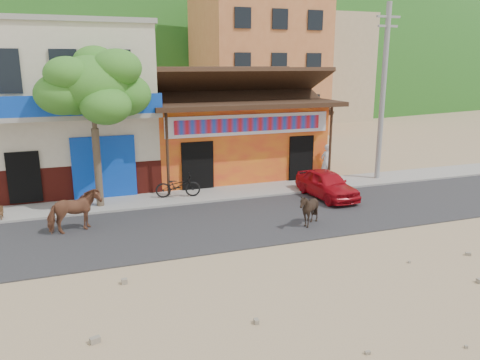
# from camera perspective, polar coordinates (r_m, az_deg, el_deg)

# --- Properties ---
(ground) EXTENTS (120.00, 120.00, 0.00)m
(ground) POSITION_cam_1_polar(r_m,az_deg,el_deg) (14.52, 3.44, -8.15)
(ground) COLOR #9E825B
(ground) RESTS_ON ground
(road) EXTENTS (60.00, 5.00, 0.04)m
(road) POSITION_cam_1_polar(r_m,az_deg,el_deg) (16.69, 0.09, -5.04)
(road) COLOR #28282B
(road) RESTS_ON ground
(sidewalk) EXTENTS (60.00, 2.00, 0.12)m
(sidewalk) POSITION_cam_1_polar(r_m,az_deg,el_deg) (19.86, -3.31, -1.80)
(sidewalk) COLOR gray
(sidewalk) RESTS_ON ground
(dance_club) EXTENTS (8.00, 6.00, 3.60)m
(dance_club) POSITION_cam_1_polar(r_m,az_deg,el_deg) (23.81, -1.45, 5.16)
(dance_club) COLOR orange
(dance_club) RESTS_ON ground
(cafe_building) EXTENTS (7.00, 6.00, 7.00)m
(cafe_building) POSITION_cam_1_polar(r_m,az_deg,el_deg) (22.44, -20.19, 8.15)
(cafe_building) COLOR beige
(cafe_building) RESTS_ON ground
(apartment_front) EXTENTS (9.00, 9.00, 12.00)m
(apartment_front) POSITION_cam_1_polar(r_m,az_deg,el_deg) (39.07, 1.98, 14.82)
(apartment_front) COLOR #CC723F
(apartment_front) RESTS_ON ground
(apartment_rear) EXTENTS (8.00, 8.00, 10.00)m
(apartment_rear) POSITION_cam_1_polar(r_m,az_deg,el_deg) (48.35, 9.52, 13.32)
(apartment_rear) COLOR tan
(apartment_rear) RESTS_ON ground
(hillside) EXTENTS (100.00, 40.00, 24.00)m
(hillside) POSITION_cam_1_polar(r_m,az_deg,el_deg) (82.78, -16.66, 18.03)
(hillside) COLOR #194C14
(hillside) RESTS_ON ground
(tree) EXTENTS (3.00, 3.00, 6.00)m
(tree) POSITION_cam_1_polar(r_m,az_deg,el_deg) (18.32, -17.28, 6.03)
(tree) COLOR #2D721E
(tree) RESTS_ON sidewalk
(utility_pole) EXTENTS (0.24, 0.24, 8.00)m
(utility_pole) POSITION_cam_1_polar(r_m,az_deg,el_deg) (22.83, 17.02, 10.04)
(utility_pole) COLOR gray
(utility_pole) RESTS_ON sidewalk
(cow_tan) EXTENTS (1.83, 1.22, 1.42)m
(cow_tan) POSITION_cam_1_polar(r_m,az_deg,el_deg) (16.34, -19.53, -3.61)
(cow_tan) COLOR brown
(cow_tan) RESTS_ON road
(cow_dark) EXTENTS (1.11, 1.00, 1.17)m
(cow_dark) POSITION_cam_1_polar(r_m,az_deg,el_deg) (16.17, 8.38, -3.58)
(cow_dark) COLOR black
(cow_dark) RESTS_ON road
(red_car) EXTENTS (1.53, 3.45, 1.15)m
(red_car) POSITION_cam_1_polar(r_m,az_deg,el_deg) (19.70, 10.53, -0.48)
(red_car) COLOR #B10C17
(red_car) RESTS_ON road
(scooter) EXTENTS (1.90, 0.92, 0.96)m
(scooter) POSITION_cam_1_polar(r_m,az_deg,el_deg) (19.34, -7.57, -0.69)
(scooter) COLOR black
(scooter) RESTS_ON sidewalk
(pedestrian) EXTENTS (0.68, 0.52, 1.66)m
(pedestrian) POSITION_cam_1_polar(r_m,az_deg,el_deg) (22.52, 10.45, 2.22)
(pedestrian) COLOR white
(pedestrian) RESTS_ON sidewalk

